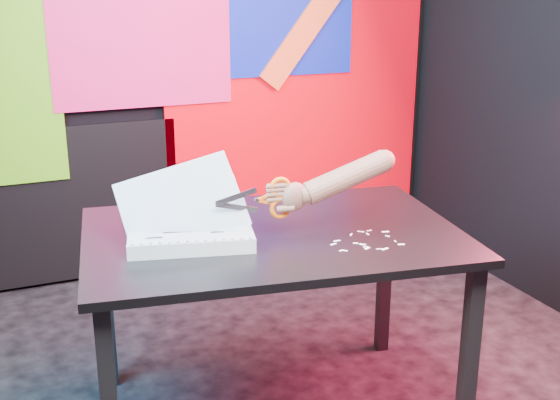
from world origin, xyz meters
name	(u,v)px	position (x,y,z in m)	size (l,w,h in m)	color
room	(303,55)	(0.00, 0.00, 1.35)	(3.01, 3.01, 2.71)	black
backdrop	(201,102)	(0.06, 1.46, 0.96)	(2.88, 0.05, 2.08)	#EE000E
work_table	(273,253)	(-0.16, -0.10, 0.67)	(1.43, 1.06, 0.75)	#282828
printout_stack	(190,233)	(-0.45, -0.07, 0.78)	(0.47, 0.39, 0.31)	white
scissors	(275,198)	(-0.17, -0.14, 0.89)	(0.27, 0.04, 0.15)	silver
hand_forearm	(338,180)	(0.06, -0.17, 0.93)	(0.46, 0.11, 0.19)	#92644E
paper_clippings	(367,242)	(0.10, -0.32, 0.75)	(0.25, 0.20, 0.00)	white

